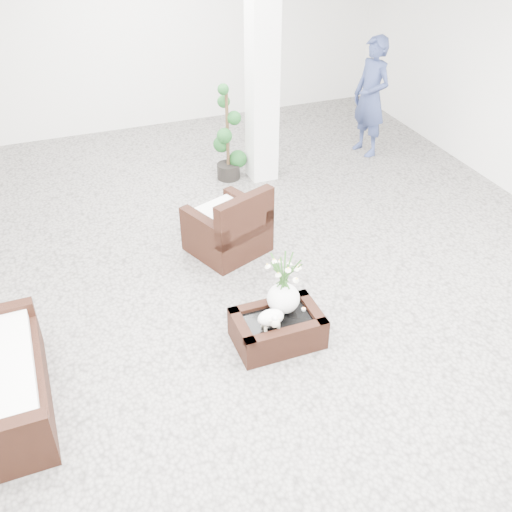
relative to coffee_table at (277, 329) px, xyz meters
name	(u,v)px	position (x,y,z in m)	size (l,w,h in m)	color
ground	(253,295)	(0.03, 0.81, -0.16)	(11.00, 11.00, 0.00)	gray
column	(262,65)	(1.23, 3.61, 1.59)	(0.40, 0.40, 3.50)	white
coffee_table	(277,329)	(0.00, 0.00, 0.00)	(0.90, 0.60, 0.31)	black
sheep_figurine	(271,319)	(-0.12, -0.10, 0.26)	(0.28, 0.23, 0.21)	white
planter_narcissus	(284,279)	(0.10, 0.10, 0.56)	(0.44, 0.44, 0.80)	white
tealight	(304,309)	(0.30, 0.02, 0.17)	(0.04, 0.04, 0.03)	white
armchair	(227,219)	(0.06, 1.82, 0.30)	(0.86, 0.82, 0.92)	black
topiary	(227,133)	(0.72, 3.73, 0.59)	(0.40, 0.40, 1.50)	#154118
shopper	(371,97)	(3.22, 3.82, 0.81)	(0.70, 0.46, 1.93)	navy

